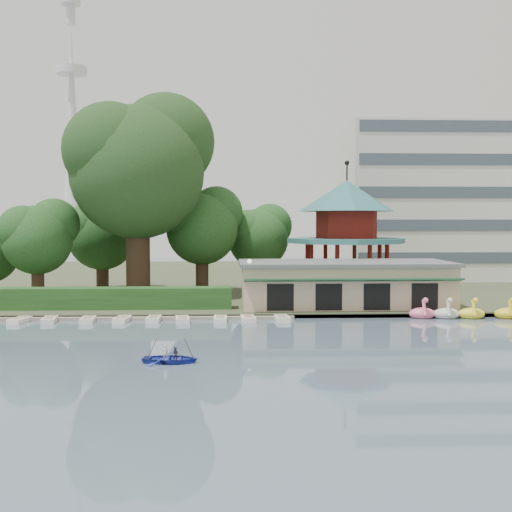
{
  "coord_description": "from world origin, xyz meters",
  "views": [
    {
      "loc": [
        -0.15,
        -34.19,
        7.74
      ],
      "look_at": [
        2.0,
        18.0,
        5.0
      ],
      "focal_mm": 45.0,
      "sensor_mm": 36.0,
      "label": 1
    }
  ],
  "objects": [
    {
      "name": "hedge",
      "position": [
        -15.0,
        20.5,
        1.3
      ],
      "size": [
        30.0,
        2.0,
        1.8
      ],
      "primitive_type": "cube",
      "color": "#255020",
      "rests_on": "shore"
    },
    {
      "name": "small_trees",
      "position": [
        -11.96,
        32.05,
        6.6
      ],
      "size": [
        39.69,
        17.1,
        11.14
      ],
      "color": "#3A281C",
      "rests_on": "shore"
    },
    {
      "name": "shore",
      "position": [
        0.0,
        52.0,
        0.2
      ],
      "size": [
        220.0,
        70.0,
        0.4
      ],
      "primitive_type": "cube",
      "color": "#424930",
      "rests_on": "ground"
    },
    {
      "name": "pavilion",
      "position": [
        12.0,
        32.0,
        7.48
      ],
      "size": [
        12.4,
        12.4,
        13.5
      ],
      "color": "#CBB091",
      "rests_on": "shore"
    },
    {
      "name": "boathouse",
      "position": [
        10.0,
        21.97,
        2.37
      ],
      "size": [
        18.6,
        9.39,
        3.9
      ],
      "color": "#CBB091",
      "rests_on": "shore"
    },
    {
      "name": "big_tree",
      "position": [
        -8.83,
        28.21,
        13.57
      ],
      "size": [
        14.12,
        13.16,
        20.1
      ],
      "color": "#3A281C",
      "rests_on": "shore"
    },
    {
      "name": "broadcast_tower",
      "position": [
        -42.0,
        140.0,
        33.98
      ],
      "size": [
        8.0,
        8.0,
        96.0
      ],
      "color": "silver",
      "rests_on": "ground"
    },
    {
      "name": "dock",
      "position": [
        -12.0,
        17.2,
        0.12
      ],
      "size": [
        34.0,
        1.6,
        0.24
      ],
      "primitive_type": "cube",
      "color": "gray",
      "rests_on": "ground"
    },
    {
      "name": "office_building",
      "position": [
        32.67,
        49.0,
        9.73
      ],
      "size": [
        38.0,
        18.0,
        20.0
      ],
      "color": "silver",
      "rests_on": "shore"
    },
    {
      "name": "moored_rowboats",
      "position": [
        -11.4,
        15.83,
        0.18
      ],
      "size": [
        32.12,
        2.78,
        0.36
      ],
      "color": "white",
      "rests_on": "ground"
    },
    {
      "name": "rowboat_with_passengers",
      "position": [
        -3.43,
        0.98,
        0.45
      ],
      "size": [
        4.6,
        3.51,
        2.01
      ],
      "color": "#2D3CAE",
      "rests_on": "ground"
    },
    {
      "name": "lamp_post",
      "position": [
        1.5,
        19.0,
        3.34
      ],
      "size": [
        0.36,
        0.36,
        4.28
      ],
      "color": "black",
      "rests_on": "shore"
    },
    {
      "name": "embankment",
      "position": [
        0.0,
        17.3,
        0.15
      ],
      "size": [
        220.0,
        0.6,
        0.3
      ],
      "primitive_type": "cube",
      "color": "gray",
      "rests_on": "ground"
    },
    {
      "name": "ground_plane",
      "position": [
        0.0,
        0.0,
        0.0
      ],
      "size": [
        220.0,
        220.0,
        0.0
      ],
      "primitive_type": "plane",
      "color": "slate",
      "rests_on": "ground"
    }
  ]
}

